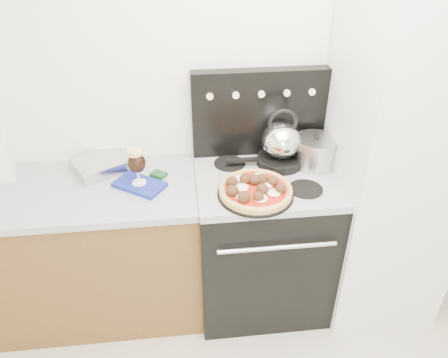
{
  "coord_description": "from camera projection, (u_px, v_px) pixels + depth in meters",
  "views": [
    {
      "loc": [
        -0.37,
        -0.78,
        2.21
      ],
      "look_at": [
        -0.16,
        1.05,
        1.0
      ],
      "focal_mm": 35.0,
      "sensor_mm": 36.0,
      "label": 1
    }
  ],
  "objects": [
    {
      "name": "stock_pot",
      "position": [
        315.0,
        153.0,
        2.42
      ],
      "size": [
        0.28,
        0.28,
        0.16
      ],
      "primitive_type": "cylinder",
      "rotation": [
        0.0,
        0.0,
        -0.31
      ],
      "color": "#B7B7B7",
      "rests_on": "cooktop"
    },
    {
      "name": "backguard",
      "position": [
        259.0,
        113.0,
        2.46
      ],
      "size": [
        0.76,
        0.08,
        0.5
      ],
      "primitive_type": "cube",
      "color": "black",
      "rests_on": "cooktop"
    },
    {
      "name": "foil_sheet",
      "position": [
        105.0,
        163.0,
        2.46
      ],
      "size": [
        0.4,
        0.36,
        0.06
      ],
      "primitive_type": "cube",
      "rotation": [
        0.0,
        0.0,
        0.52
      ],
      "color": "silver",
      "rests_on": "countertop"
    },
    {
      "name": "pizza",
      "position": [
        256.0,
        189.0,
        2.2
      ],
      "size": [
        0.43,
        0.43,
        0.05
      ],
      "primitive_type": null,
      "rotation": [
        0.0,
        0.0,
        -0.17
      ],
      "color": "#EA944A",
      "rests_on": "pizza_pan"
    },
    {
      "name": "pizza_pan",
      "position": [
        255.0,
        194.0,
        2.22
      ],
      "size": [
        0.48,
        0.48,
        0.01
      ],
      "primitive_type": "cylinder",
      "rotation": [
        0.0,
        0.0,
        -0.26
      ],
      "color": "black",
      "rests_on": "cooktop"
    },
    {
      "name": "fridge",
      "position": [
        392.0,
        166.0,
        2.4
      ],
      "size": [
        0.64,
        0.68,
        1.9
      ],
      "primitive_type": "cube",
      "color": "silver",
      "rests_on": "ground"
    },
    {
      "name": "base_cabinet",
      "position": [
        75.0,
        255.0,
        2.56
      ],
      "size": [
        1.45,
        0.6,
        0.86
      ],
      "primitive_type": "cube",
      "color": "brown",
      "rests_on": "ground"
    },
    {
      "name": "countertop",
      "position": [
        60.0,
        192.0,
        2.31
      ],
      "size": [
        1.48,
        0.63,
        0.04
      ],
      "primitive_type": "cube",
      "color": "#A4A5B1",
      "rests_on": "base_cabinet"
    },
    {
      "name": "skillet",
      "position": [
        280.0,
        160.0,
        2.47
      ],
      "size": [
        0.26,
        0.26,
        0.05
      ],
      "primitive_type": "cylinder",
      "rotation": [
        0.0,
        0.0,
        0.02
      ],
      "color": "black",
      "rests_on": "cooktop"
    },
    {
      "name": "tea_kettle",
      "position": [
        282.0,
        138.0,
        2.39
      ],
      "size": [
        0.27,
        0.27,
        0.24
      ],
      "primitive_type": null,
      "rotation": [
        0.0,
        0.0,
        -0.25
      ],
      "color": "silver",
      "rests_on": "skillet"
    },
    {
      "name": "oven_mitt",
      "position": [
        139.0,
        185.0,
        2.32
      ],
      "size": [
        0.3,
        0.28,
        0.02
      ],
      "primitive_type": "cube",
      "rotation": [
        0.0,
        0.0,
        -0.61
      ],
      "color": "navy",
      "rests_on": "countertop"
    },
    {
      "name": "stove_body",
      "position": [
        262.0,
        243.0,
        2.63
      ],
      "size": [
        0.76,
        0.65,
        0.88
      ],
      "primitive_type": "cube",
      "color": "black",
      "rests_on": "ground"
    },
    {
      "name": "cooktop",
      "position": [
        266.0,
        179.0,
        2.38
      ],
      "size": [
        0.76,
        0.65,
        0.04
      ],
      "primitive_type": "cube",
      "color": "#ADADB2",
      "rests_on": "stove_body"
    },
    {
      "name": "room_shell",
      "position": [
        298.0,
        237.0,
        1.45
      ],
      "size": [
        3.52,
        3.01,
        2.52
      ],
      "color": "#BCB7A9",
      "rests_on": "ground"
    },
    {
      "name": "beer_glass",
      "position": [
        137.0,
        167.0,
        2.25
      ],
      "size": [
        0.12,
        0.12,
        0.21
      ],
      "primitive_type": null,
      "rotation": [
        0.0,
        0.0,
        0.26
      ],
      "color": "black",
      "rests_on": "oven_mitt"
    }
  ]
}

